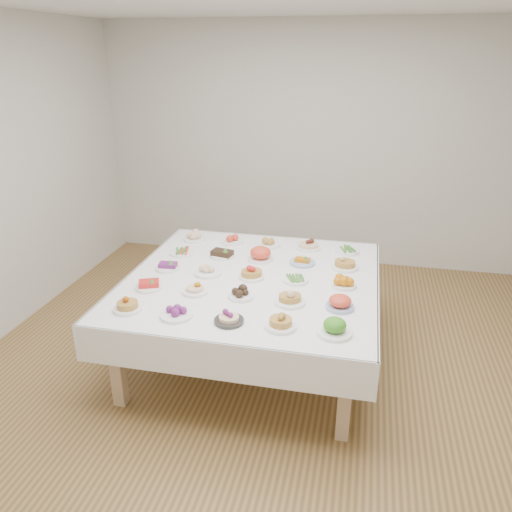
% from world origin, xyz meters
% --- Properties ---
extents(room_envelope, '(5.02, 5.02, 2.81)m').
position_xyz_m(room_envelope, '(0.00, 0.00, 1.83)').
color(room_envelope, olive).
rests_on(room_envelope, ground).
extents(display_table, '(2.02, 2.02, 0.75)m').
position_xyz_m(display_table, '(-0.17, 0.18, 0.68)').
color(display_table, white).
rests_on(display_table, ground).
extents(dish_0, '(0.20, 0.20, 0.12)m').
position_xyz_m(dish_0, '(-0.91, -0.55, 0.80)').
color(dish_0, white).
rests_on(dish_0, display_table).
extents(dish_1, '(0.23, 0.23, 0.10)m').
position_xyz_m(dish_1, '(-0.54, -0.56, 0.79)').
color(dish_1, white).
rests_on(dish_1, display_table).
extents(dish_2, '(0.20, 0.20, 0.10)m').
position_xyz_m(dish_2, '(-0.16, -0.56, 0.79)').
color(dish_2, '#2D2A28').
rests_on(dish_2, display_table).
extents(dish_3, '(0.21, 0.21, 0.11)m').
position_xyz_m(dish_3, '(0.19, -0.55, 0.80)').
color(dish_3, white).
rests_on(dish_3, display_table).
extents(dish_4, '(0.23, 0.23, 0.12)m').
position_xyz_m(dish_4, '(0.55, -0.55, 0.80)').
color(dish_4, white).
rests_on(dish_4, display_table).
extents(dish_5, '(0.21, 0.21, 0.09)m').
position_xyz_m(dish_5, '(-0.90, -0.19, 0.79)').
color(dish_5, white).
rests_on(dish_5, display_table).
extents(dish_6, '(0.20, 0.20, 0.09)m').
position_xyz_m(dish_6, '(-0.53, -0.18, 0.79)').
color(dish_6, white).
rests_on(dish_6, display_table).
extents(dish_7, '(0.20, 0.20, 0.09)m').
position_xyz_m(dish_7, '(-0.17, -0.18, 0.79)').
color(dish_7, white).
rests_on(dish_7, display_table).
extents(dish_8, '(0.24, 0.23, 0.14)m').
position_xyz_m(dish_8, '(0.20, -0.19, 0.82)').
color(dish_8, white).
rests_on(dish_8, display_table).
extents(dish_9, '(0.20, 0.20, 0.11)m').
position_xyz_m(dish_9, '(0.56, -0.19, 0.80)').
color(dish_9, '#4C66B2').
rests_on(dish_9, display_table).
extents(dish_10, '(0.20, 0.20, 0.09)m').
position_xyz_m(dish_10, '(-0.90, 0.19, 0.79)').
color(dish_10, white).
rests_on(dish_10, display_table).
extents(dish_11, '(0.22, 0.22, 0.09)m').
position_xyz_m(dish_11, '(-0.54, 0.17, 0.78)').
color(dish_11, white).
rests_on(dish_11, display_table).
extents(dish_12, '(0.22, 0.22, 0.13)m').
position_xyz_m(dish_12, '(-0.17, 0.17, 0.81)').
color(dish_12, white).
rests_on(dish_12, display_table).
extents(dish_13, '(0.20, 0.20, 0.05)m').
position_xyz_m(dish_13, '(0.19, 0.18, 0.77)').
color(dish_13, white).
rests_on(dish_13, display_table).
extents(dish_14, '(0.19, 0.19, 0.09)m').
position_xyz_m(dish_14, '(0.57, 0.18, 0.79)').
color(dish_14, white).
rests_on(dish_14, display_table).
extents(dish_15, '(0.22, 0.22, 0.05)m').
position_xyz_m(dish_15, '(-0.90, 0.53, 0.77)').
color(dish_15, white).
rests_on(dish_15, display_table).
extents(dish_16, '(0.19, 0.19, 0.09)m').
position_xyz_m(dish_16, '(-0.53, 0.54, 0.79)').
color(dish_16, white).
rests_on(dish_16, display_table).
extents(dish_17, '(0.22, 0.22, 0.13)m').
position_xyz_m(dish_17, '(-0.18, 0.55, 0.81)').
color(dish_17, white).
rests_on(dish_17, display_table).
extents(dish_18, '(0.22, 0.22, 0.09)m').
position_xyz_m(dish_18, '(0.19, 0.55, 0.78)').
color(dish_18, '#4C66B2').
rests_on(dish_18, display_table).
extents(dish_19, '(0.22, 0.22, 0.13)m').
position_xyz_m(dish_19, '(0.55, 0.53, 0.81)').
color(dish_19, white).
rests_on(dish_19, display_table).
extents(dish_20, '(0.21, 0.21, 0.10)m').
position_xyz_m(dish_20, '(-0.91, 0.90, 0.80)').
color(dish_20, white).
rests_on(dish_20, display_table).
extents(dish_21, '(0.21, 0.21, 0.09)m').
position_xyz_m(dish_21, '(-0.53, 0.91, 0.79)').
color(dish_21, white).
rests_on(dish_21, display_table).
extents(dish_22, '(0.21, 0.21, 0.08)m').
position_xyz_m(dish_22, '(-0.17, 0.90, 0.78)').
color(dish_22, white).
rests_on(dish_22, display_table).
extents(dish_23, '(0.23, 0.23, 0.13)m').
position_xyz_m(dish_23, '(0.19, 0.91, 0.81)').
color(dish_23, white).
rests_on(dish_23, display_table).
extents(dish_24, '(0.22, 0.22, 0.05)m').
position_xyz_m(dish_24, '(0.56, 0.90, 0.77)').
color(dish_24, white).
rests_on(dish_24, display_table).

